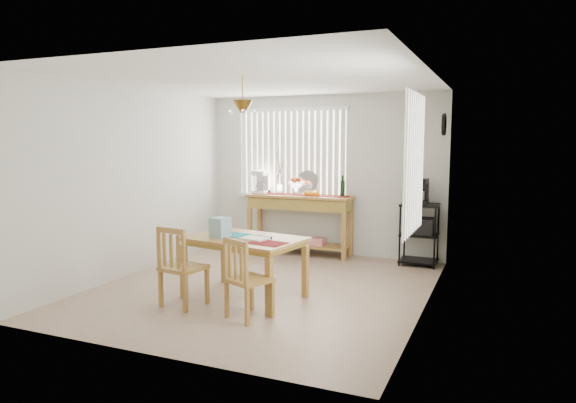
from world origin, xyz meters
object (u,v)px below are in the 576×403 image
at_px(dining_table, 244,244).
at_px(chair_right, 246,279).
at_px(cart_items, 421,192).
at_px(sideboard, 300,210).
at_px(chair_left, 181,267).
at_px(wire_cart, 419,228).

bearing_deg(dining_table, chair_right, -60.53).
relative_size(cart_items, dining_table, 0.26).
height_order(sideboard, cart_items, cart_items).
distance_m(sideboard, dining_table, 2.45).
xyz_separation_m(sideboard, chair_left, (-0.24, -3.02, -0.28)).
bearing_deg(dining_table, sideboard, 95.79).
distance_m(cart_items, dining_table, 3.00).
distance_m(sideboard, cart_items, 1.95).
bearing_deg(chair_left, chair_right, -4.72).
distance_m(sideboard, chair_left, 3.04).
xyz_separation_m(cart_items, dining_table, (-1.67, -2.45, -0.46)).
bearing_deg(chair_right, wire_cart, 67.25).
bearing_deg(wire_cart, chair_left, -125.54).
bearing_deg(chair_left, cart_items, 54.55).
bearing_deg(chair_right, sideboard, 101.30).
bearing_deg(chair_right, chair_left, 175.28).
distance_m(dining_table, chair_left, 0.79).
xyz_separation_m(wire_cart, dining_table, (-1.67, -2.44, 0.08)).
relative_size(sideboard, chair_left, 1.89).
height_order(sideboard, dining_table, sideboard).
relative_size(sideboard, wire_cart, 1.88).
bearing_deg(wire_cart, chair_right, -112.75).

